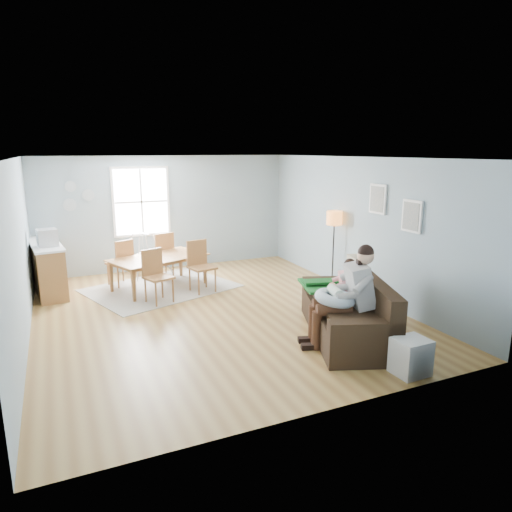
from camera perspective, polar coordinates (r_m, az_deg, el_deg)
name	(u,v)px	position (r m, az deg, el deg)	size (l,w,h in m)	color
room	(213,175)	(7.75, -5.44, 10.07)	(8.40, 9.40, 3.90)	olive
window	(141,202)	(11.02, -14.16, 6.60)	(1.32, 0.08, 1.62)	white
pictures	(394,207)	(8.36, 16.86, 5.86)	(0.05, 1.34, 0.74)	white
wall_plates	(76,196)	(10.86, -21.56, 6.95)	(0.67, 0.02, 0.66)	#8A9CA5
sofa	(350,315)	(7.26, 11.63, -7.25)	(1.74, 2.52, 0.94)	black
green_throw	(334,285)	(7.87, 9.67, -3.55)	(1.05, 0.84, 0.04)	#166222
beige_pillow	(356,273)	(7.73, 12.40, -2.08)	(0.15, 0.53, 0.53)	tan
father	(347,292)	(6.77, 11.35, -4.48)	(1.14, 0.73, 1.51)	#9B9C9E
nursing_pillow	(335,298)	(6.75, 9.86, -5.20)	(0.60, 0.60, 0.16)	silver
infant	(335,291)	(6.76, 9.81, -4.30)	(0.23, 0.42, 0.16)	silver
toddler	(342,282)	(7.30, 10.71, -3.27)	(0.64, 0.47, 0.94)	white
floor_lamp	(334,224)	(9.59, 9.75, 3.91)	(0.32, 0.32, 1.60)	black
storage_cube	(410,357)	(6.31, 18.72, -11.83)	(0.44, 0.39, 0.48)	white
rug	(161,288)	(9.78, -11.77, -3.93)	(2.80, 2.13, 0.01)	gray
dining_table	(160,273)	(9.69, -11.86, -2.06)	(1.91, 1.07, 0.67)	brown
chair_sw	(156,272)	(8.80, -12.42, -1.96)	(0.59, 0.59, 1.01)	brown
chair_se	(200,262)	(9.33, -7.04, -0.76)	(0.56, 0.56, 1.04)	brown
chair_nw	(122,260)	(10.00, -16.39, -0.43)	(0.61, 0.61, 1.00)	brown
chair_ne	(163,252)	(10.45, -11.57, 0.54)	(0.56, 0.56, 1.04)	brown
counter	(48,267)	(10.11, -24.60, -1.31)	(0.73, 1.87, 1.02)	brown
monitor	(47,238)	(9.63, -24.67, 2.11)	(0.40, 0.38, 0.33)	silver
baby_swing	(144,256)	(10.85, -13.87, 0.00)	(1.23, 1.24, 0.97)	silver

